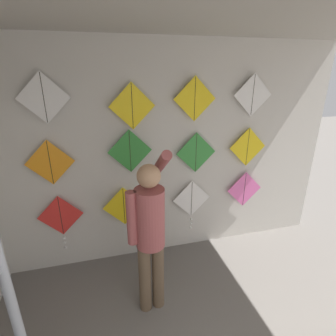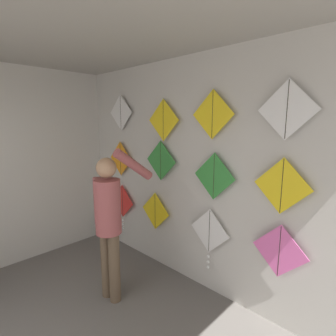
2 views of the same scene
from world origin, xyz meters
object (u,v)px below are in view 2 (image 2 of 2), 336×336
Objects in this scene: kite_11 at (287,110)px; kite_4 at (121,159)px; kite_1 at (155,211)px; kite_5 at (161,161)px; kite_2 at (209,234)px; kite_0 at (123,203)px; shopkeeper at (109,217)px; kite_9 at (163,120)px; kite_6 at (214,176)px; kite_7 at (282,186)px; kite_3 at (279,251)px; kite_8 at (121,113)px; kite_10 at (213,114)px.

kite_4 is at bearing 180.00° from kite_11.
kite_5 reaches higher than kite_1.
kite_2 is 1.60m from kite_11.
kite_0 is at bearing 180.00° from kite_2.
kite_2 is (0.75, 0.86, -0.26)m from shopkeeper.
kite_9 reaches higher than kite_4.
kite_4 is 1.00× the size of kite_5.
kite_6 reaches higher than kite_1.
kite_1 is at bearing 180.00° from kite_5.
shopkeeper is at bearing -86.13° from kite_5.
kite_3 is at bearing 0.00° from kite_7.
kite_1 is 1.00× the size of kite_8.
kite_0 is 1.39× the size of kite_8.
kite_0 is 1.39× the size of kite_5.
kite_4 is at bearing 180.00° from kite_5.
kite_1 is at bearing 180.00° from kite_9.
kite_1 is 1.73m from kite_3.
kite_8 is 1.00× the size of kite_11.
kite_10 is (0.80, 0.00, 0.59)m from kite_5.
kite_8 reaches higher than kite_5.
kite_3 is 1.99m from kite_9.
kite_2 is at bearing -0.07° from kite_1.
kite_1 is (0.77, 0.00, 0.06)m from kite_0.
kite_5 is at bearing 0.07° from kite_0.
kite_9 reaches higher than kite_6.
kite_1 is (-0.17, 0.86, -0.20)m from shopkeeper.
shopkeeper is 3.32× the size of kite_5.
kite_1 is 2.16m from kite_11.
kite_4 is 1.12m from kite_9.
kite_4 is at bearing 180.00° from kite_10.
kite_5 is at bearing 180.00° from kite_6.
kite_0 is (-0.94, 0.86, -0.26)m from shopkeeper.
kite_10 is at bearing 0.00° from kite_1.
kite_8 is at bearing 179.96° from kite_2.
kite_10 reaches higher than kite_9.
kite_7 reaches higher than kite_2.
shopkeeper reaches higher than kite_7.
kite_9 is at bearing 180.00° from kite_6.
kite_2 is 1.39× the size of kite_9.
kite_8 reaches higher than kite_9.
kite_9 is 1.00× the size of kite_10.
kite_8 is at bearing 180.00° from kite_10.
kite_11 is (0.78, 0.00, 0.03)m from kite_10.
kite_9 is at bearing 0.00° from kite_8.
kite_5 is (0.88, 0.00, 0.79)m from kite_0.
kite_8 reaches higher than kite_3.
shopkeeper reaches higher than kite_1.
kite_11 is (0.77, 0.00, 1.40)m from kite_2.
kite_0 is 1.69m from kite_2.
kite_2 is 1.52m from kite_9.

